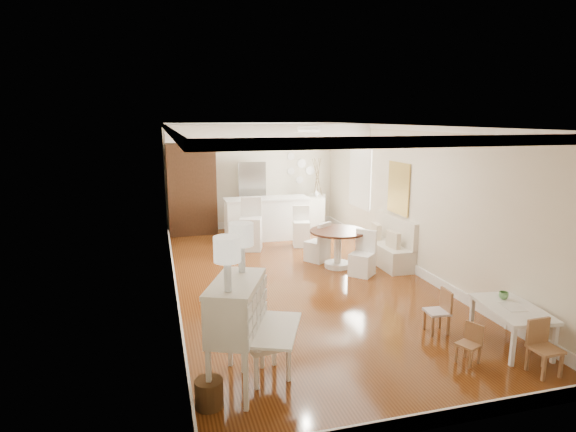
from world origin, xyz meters
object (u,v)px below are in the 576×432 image
wicker_basket (209,393)px  kids_table (511,326)px  fridge (265,196)px  kids_chair_a (469,344)px  breakfast_counter (267,219)px  kids_chair_c (546,348)px  slip_chair_near (362,254)px  pantry_cabinet (192,189)px  secretary_bureau (237,335)px  bar_stool_left (251,224)px  dining_table (338,249)px  sideboard (317,213)px  kids_chair_b (437,311)px  slip_chair_far (317,241)px  bar_stool_right (301,227)px  gustavian_armchair (265,341)px

wicker_basket → kids_table: size_ratio=0.27×
kids_table → fridge: (-1.60, 7.39, 0.63)m
kids_chair_a → breakfast_counter: size_ratio=0.24×
kids_chair_c → slip_chair_near: slip_chair_near is taller
kids_chair_c → breakfast_counter: bearing=101.9°
fridge → pantry_cabinet: bearing=179.1°
slip_chair_near → fridge: (-0.92, 4.22, 0.48)m
breakfast_counter → secretary_bureau: bearing=-105.8°
kids_chair_a → bar_stool_left: bearing=173.3°
dining_table → bar_stool_left: (-1.41, 1.74, 0.21)m
sideboard → kids_chair_b: bearing=-72.9°
slip_chair_far → breakfast_counter: bearing=-108.2°
bar_stool_right → kids_chair_b: bearing=-72.5°
dining_table → bar_stool_right: (-0.23, 1.73, 0.09)m
gustavian_armchair → dining_table: gustavian_armchair is taller
gustavian_armchair → slip_chair_near: size_ratio=1.04×
wicker_basket → kids_chair_a: (3.15, 0.07, 0.10)m
kids_chair_c → kids_chair_b: bearing=112.4°
gustavian_armchair → kids_chair_c: (3.15, -0.81, -0.12)m
bar_stool_right → pantry_cabinet: 3.10m
breakfast_counter → kids_table: bearing=-74.2°
dining_table → slip_chair_far: (-0.25, 0.52, 0.04)m
wicker_basket → kids_chair_b: kids_chair_b is taller
slip_chair_far → gustavian_armchair: bearing=29.5°
fridge → sideboard: (1.29, -0.48, -0.44)m
dining_table → slip_chair_far: size_ratio=1.33×
wicker_basket → kids_chair_c: 3.87m
wicker_basket → bar_stool_right: 6.44m
kids_table → breakfast_counter: breakfast_counter is taller
kids_chair_c → wicker_basket: bearing=172.6°
wicker_basket → kids_chair_a: 3.15m
kids_chair_a → kids_chair_c: (0.69, -0.46, 0.07)m
kids_chair_a → kids_chair_c: 0.84m
wicker_basket → breakfast_counter: size_ratio=0.15×
wicker_basket → kids_chair_c: kids_chair_c is taller
kids_chair_c → fridge: bearing=98.8°
bar_stool_left → bar_stool_right: size_ratio=1.26×
gustavian_armchair → slip_chair_near: gustavian_armchair is taller
gustavian_armchair → dining_table: bearing=-42.9°
kids_chair_b → fridge: bearing=-168.2°
dining_table → sideboard: bearing=78.5°
kids_chair_a → kids_chair_c: kids_chair_c is taller
kids_chair_a → pantry_cabinet: size_ratio=0.22×
sideboard → slip_chair_far: bearing=-88.1°
wicker_basket → kids_chair_b: (3.25, 0.93, 0.16)m
bar_stool_left → sideboard: bearing=51.9°
secretary_bureau → wicker_basket: secretary_bureau is taller
gustavian_armchair → kids_chair_a: gustavian_armchair is taller
gustavian_armchair → bar_stool_right: size_ratio=0.95×
breakfast_counter → bar_stool_left: 1.02m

